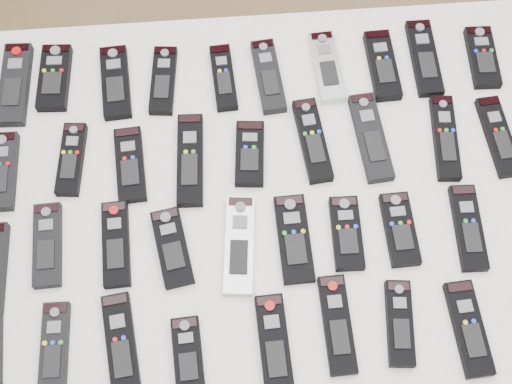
{
  "coord_description": "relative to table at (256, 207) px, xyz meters",
  "views": [
    {
      "loc": [
        -0.07,
        -0.65,
        2.07
      ],
      "look_at": [
        -0.03,
        -0.08,
        0.8
      ],
      "focal_mm": 50.0,
      "sensor_mm": 36.0,
      "label": 1
    }
  ],
  "objects": [
    {
      "name": "remote_36",
      "position": [
        0.36,
        -0.3,
        0.07
      ],
      "size": [
        0.06,
        0.18,
        0.02
      ],
      "primitive_type": "cube",
      "rotation": [
        0.0,
        0.0,
        0.06
      ],
      "color": "black",
      "rests_on": "table"
    },
    {
      "name": "remote_24",
      "position": [
        0.07,
        -0.1,
        0.07
      ],
      "size": [
        0.06,
        0.18,
        0.02
      ],
      "primitive_type": "cube",
      "rotation": [
        0.0,
        0.0,
        0.03
      ],
      "color": "black",
      "rests_on": "table"
    },
    {
      "name": "remote_0",
      "position": [
        -0.49,
        0.29,
        0.07
      ],
      "size": [
        0.06,
        0.2,
        0.02
      ],
      "primitive_type": "cube",
      "rotation": [
        0.0,
        0.0,
        -0.04
      ],
      "color": "black",
      "rests_on": "table"
    },
    {
      "name": "remote_18",
      "position": [
        0.5,
        0.09,
        0.07
      ],
      "size": [
        0.06,
        0.18,
        0.02
      ],
      "primitive_type": "cube",
      "rotation": [
        0.0,
        0.0,
        0.08
      ],
      "color": "black",
      "rests_on": "table"
    },
    {
      "name": "remote_21",
      "position": [
        -0.27,
        -0.08,
        0.07
      ],
      "size": [
        0.06,
        0.17,
        0.02
      ],
      "primitive_type": "cube",
      "rotation": [
        0.0,
        0.0,
        0.03
      ],
      "color": "black",
      "rests_on": "table"
    },
    {
      "name": "remote_27",
      "position": [
        0.4,
        -0.1,
        0.07
      ],
      "size": [
        0.05,
        0.18,
        0.02
      ],
      "primitive_type": "cube",
      "rotation": [
        0.0,
        0.0,
        -0.03
      ],
      "color": "black",
      "rests_on": "table"
    },
    {
      "name": "remote_35",
      "position": [
        0.24,
        -0.28,
        0.07
      ],
      "size": [
        0.06,
        0.16,
        0.02
      ],
      "primitive_type": "cube",
      "rotation": [
        0.0,
        0.0,
        -0.1
      ],
      "color": "black",
      "rests_on": "table"
    },
    {
      "name": "remote_6",
      "position": [
        0.17,
        0.28,
        0.07
      ],
      "size": [
        0.06,
        0.17,
        0.02
      ],
      "primitive_type": "cube",
      "rotation": [
        0.0,
        0.0,
        0.05
      ],
      "color": "#B7B7BC",
      "rests_on": "table"
    },
    {
      "name": "remote_34",
      "position": [
        0.13,
        -0.27,
        0.07
      ],
      "size": [
        0.05,
        0.18,
        0.02
      ],
      "primitive_type": "cube",
      "rotation": [
        0.0,
        0.0,
        0.02
      ],
      "color": "black",
      "rests_on": "table"
    },
    {
      "name": "remote_16",
      "position": [
        0.24,
        0.11,
        0.07
      ],
      "size": [
        0.07,
        0.2,
        0.02
      ],
      "primitive_type": "cube",
      "rotation": [
        0.0,
        0.0,
        0.08
      ],
      "color": "black",
      "rests_on": "table"
    },
    {
      "name": "remote_4",
      "position": [
        -0.05,
        0.27,
        0.07
      ],
      "size": [
        0.05,
        0.16,
        0.02
      ],
      "primitive_type": "cube",
      "rotation": [
        0.0,
        0.0,
        0.06
      ],
      "color": "black",
      "rests_on": "table"
    },
    {
      "name": "remote_5",
      "position": [
        0.05,
        0.27,
        0.07
      ],
      "size": [
        0.06,
        0.18,
        0.02
      ],
      "primitive_type": "cube",
      "rotation": [
        0.0,
        0.0,
        0.08
      ],
      "color": "black",
      "rests_on": "table"
    },
    {
      "name": "remote_12",
      "position": [
        -0.25,
        0.08,
        0.07
      ],
      "size": [
        0.07,
        0.16,
        0.02
      ],
      "primitive_type": "cube",
      "rotation": [
        0.0,
        0.0,
        0.06
      ],
      "color": "black",
      "rests_on": "table"
    },
    {
      "name": "remote_15",
      "position": [
        0.12,
        0.11,
        0.07
      ],
      "size": [
        0.07,
        0.19,
        0.02
      ],
      "primitive_type": "cube",
      "rotation": [
        0.0,
        0.0,
        0.1
      ],
      "color": "black",
      "rests_on": "table"
    },
    {
      "name": "remote_20",
      "position": [
        -0.4,
        -0.08,
        0.07
      ],
      "size": [
        0.06,
        0.17,
        0.02
      ],
      "primitive_type": "cube",
      "rotation": [
        0.0,
        0.0,
        0.03
      ],
      "color": "black",
      "rests_on": "table"
    },
    {
      "name": "remote_2",
      "position": [
        -0.28,
        0.28,
        0.07
      ],
      "size": [
        0.07,
        0.18,
        0.02
      ],
      "primitive_type": "cube",
      "rotation": [
        0.0,
        0.0,
        0.06
      ],
      "color": "black",
      "rests_on": "table"
    },
    {
      "name": "remote_32",
      "position": [
        -0.14,
        -0.31,
        0.07
      ],
      "size": [
        0.06,
        0.14,
        0.02
      ],
      "primitive_type": "cube",
      "rotation": [
        0.0,
        0.0,
        0.05
      ],
      "color": "black",
      "rests_on": "table"
    },
    {
      "name": "remote_25",
      "position": [
        0.17,
        -0.1,
        0.07
      ],
      "size": [
        0.06,
        0.15,
        0.02
      ],
      "primitive_type": "cube",
      "rotation": [
        0.0,
        0.0,
        -0.02
      ],
      "color": "black",
      "rests_on": "table"
    },
    {
      "name": "table",
      "position": [
        0.0,
        0.0,
        0.0
      ],
      "size": [
        1.25,
        0.88,
        0.78
      ],
      "color": "white",
      "rests_on": "ground"
    },
    {
      "name": "remote_9",
      "position": [
        0.51,
        0.28,
        0.07
      ],
      "size": [
        0.06,
        0.15,
        0.02
      ],
      "primitive_type": "cube",
      "rotation": [
        0.0,
        0.0,
        -0.04
      ],
      "color": "black",
      "rests_on": "table"
    },
    {
      "name": "ground",
      "position": [
        0.03,
        0.08,
        -0.72
      ],
      "size": [
        4.0,
        4.0,
        0.0
      ],
      "primitive_type": "plane",
      "color": "olive",
      "rests_on": "ground"
    },
    {
      "name": "remote_13",
      "position": [
        -0.13,
        0.08,
        0.07
      ],
      "size": [
        0.06,
        0.2,
        0.02
      ],
      "primitive_type": "cube",
      "rotation": [
        0.0,
        0.0,
        -0.04
      ],
      "color": "black",
      "rests_on": "table"
    },
    {
      "name": "remote_1",
      "position": [
        -0.41,
        0.3,
        0.07
      ],
      "size": [
        0.07,
        0.16,
        0.02
      ],
      "primitive_type": "cube",
      "rotation": [
        0.0,
        0.0,
        -0.06
      ],
      "color": "black",
      "rests_on": "table"
    },
    {
      "name": "remote_10",
      "position": [
        -0.5,
        0.09,
        0.07
      ],
      "size": [
        0.06,
        0.17,
        0.02
      ],
      "primitive_type": "cube",
      "rotation": [
        0.0,
        0.0,
        -0.01
      ],
      "color": "black",
      "rests_on": "table"
    },
    {
      "name": "remote_8",
      "position": [
        0.39,
        0.29,
        0.07
      ],
      "size": [
        0.05,
        0.19,
        0.02
      ],
      "primitive_type": "cube",
      "rotation": [
        0.0,
        0.0,
        -0.0
      ],
      "color": "black",
      "rests_on": "table"
    },
    {
      "name": "remote_17",
      "position": [
        0.39,
        0.1,
        0.07
      ],
      "size": [
        0.06,
        0.19,
        0.02
      ],
      "primitive_type": "cube",
      "rotation": [
        0.0,
        0.0,
        -0.08
      ],
      "color": "black",
      "rests_on": "table"
    },
    {
      "name": "remote_14",
      "position": [
        -0.01,
        0.09,
        0.07
      ],
      "size": [
        0.07,
        0.15,
        0.02
      ],
      "primitive_type": "cube",
      "rotation": [
        0.0,
        0.0,
        -0.09
      ],
      "color": "black",
      "rests_on": "table"
    },
    {
      "name": "remote_22",
      "position": [
        -0.17,
        -0.1,
        0.07
      ],
      "size": [
        0.08,
        0.16,
        0.02
      ],
      "primitive_type": "cube",
      "rotation": [
        0.0,
        0.0,
        0.17
      ],
      "color": "black",
      "rests_on": "table"
    },
    {
      "name": "remote_33",
      "position": [
        0.01,
        -0.3,
        0.07
      ],
      "size": [
        0.06,
        0.19,
        0.02
      ],
      "primitive_type": "cube",
      "rotation": [
        0.0,
        0.0,
        0.04
      ],
      "color": "black",
      "rests_on": "table"
    },
    {
      "name": "remote_7",
      "position": [
        0.29,
        0.28,
        0.07
      ],
      "size": [
        0.06,
        0.17,
        0.02
      ],
      "primitive_type": "cube",
      "rotation": [
        0.0,
        0.0,
        0.03
      ],
      "color": "black",
      "rests_on": "table"
    },
    {
      "name": "remote_31",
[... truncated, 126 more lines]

